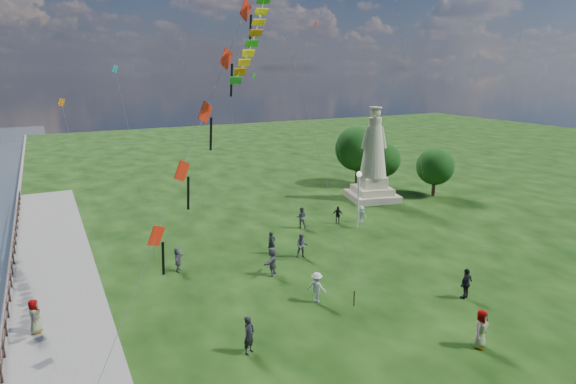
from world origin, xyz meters
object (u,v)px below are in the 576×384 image
statue (373,165)px  person_3 (466,283)px  person_11 (272,261)px  person_6 (272,243)px  person_4 (481,329)px  person_7 (301,217)px  person_9 (338,215)px  person_0 (249,335)px  lamppost (359,187)px  person_5 (178,259)px  person_1 (302,246)px  person_10 (35,318)px  person_8 (361,214)px  person_2 (317,287)px

statue → person_3: 21.51m
person_11 → person_6: bearing=-160.0°
person_4 → person_7: 19.08m
person_6 → person_9: person_6 is taller
person_6 → person_11: bearing=-118.4°
person_0 → person_11: size_ratio=0.98×
lamppost → person_7: (-4.08, 2.09, -2.49)m
person_5 → person_1: bearing=-74.9°
person_9 → person_10: size_ratio=0.87×
person_8 → person_11: person_11 is taller
person_3 → person_10: person_3 is taller
person_1 → person_2: person_2 is taller
person_11 → person_2: bearing=53.2°
lamppost → person_4: (-5.03, -16.97, -2.45)m
person_0 → person_4: person_4 is taller
person_2 → person_7: person_7 is taller
statue → person_9: 9.21m
person_10 → person_11: 13.31m
lamppost → person_8: (1.08, 0.97, -2.66)m
person_10 → person_6: bearing=-65.8°
lamppost → person_6: (-8.68, -1.98, -2.59)m
person_10 → person_4: bearing=-112.1°
person_1 → person_6: (-1.56, 1.56, -0.07)m
statue → person_5: 23.45m
person_2 → person_11: (-0.66, 4.37, 0.06)m
person_7 → person_11: size_ratio=0.97×
person_5 → person_6: person_6 is taller
person_4 → person_11: bearing=94.5°
person_0 → person_10: size_ratio=1.05×
person_8 → person_11: 12.84m
person_2 → person_10: (-13.93, 3.36, -0.01)m
lamppost → person_8: 3.03m
person_6 → person_10: size_ratio=0.93×
person_11 → person_3: bearing=91.4°
person_1 → person_11: bearing=-125.5°
lamppost → person_5: 15.60m
person_4 → person_11: 12.82m
person_2 → person_8: person_2 is taller
person_7 → person_2: bearing=95.7°
person_11 → person_7: bearing=-175.1°
person_5 → person_4: bearing=-119.3°
lamppost → person_5: lamppost is taller
person_4 → person_5: person_4 is taller
person_9 → person_7: bearing=-153.5°
statue → person_1: bearing=-128.9°
person_6 → lamppost: bearing=9.1°
person_0 → person_1: size_ratio=1.05×
person_1 → person_5: 8.31m
person_0 → person_5: person_0 is taller
person_1 → person_4: person_4 is taller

